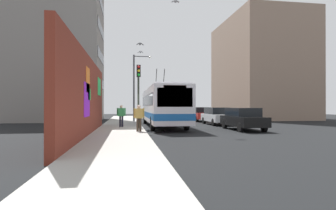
{
  "coord_description": "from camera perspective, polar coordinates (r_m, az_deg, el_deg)",
  "views": [
    {
      "loc": [
        -19.11,
        1.16,
        1.71
      ],
      "look_at": [
        0.87,
        -1.89,
        1.79
      ],
      "focal_mm": 28.82,
      "sensor_mm": 36.0,
      "label": 1
    }
  ],
  "objects": [
    {
      "name": "building_far_left",
      "position": [
        34.37,
        -22.45,
        10.86
      ],
      "size": [
        8.53,
        9.97,
        16.61
      ],
      "color": "gray",
      "rests_on": "ground_plane"
    },
    {
      "name": "street_lamp",
      "position": [
        28.1,
        -6.8,
        4.64
      ],
      "size": [
        0.44,
        1.9,
        6.86
      ],
      "color": "#4C4C51",
      "rests_on": "sidewalk_slab"
    },
    {
      "name": "parked_car_white",
      "position": [
        25.08,
        10.31,
        -2.22
      ],
      "size": [
        4.48,
        1.83,
        1.58
      ],
      "color": "white",
      "rests_on": "ground_plane"
    },
    {
      "name": "traffic_light",
      "position": [
        19.24,
        -6.26,
        4.08
      ],
      "size": [
        0.49,
        0.28,
        4.49
      ],
      "color": "#2D382D",
      "rests_on": "sidewalk_slab"
    },
    {
      "name": "city_bus",
      "position": [
        22.69,
        -1.19,
        0.02
      ],
      "size": [
        12.03,
        2.69,
        5.02
      ],
      "color": "silver",
      "rests_on": "ground_plane"
    },
    {
      "name": "parked_car_red",
      "position": [
        30.37,
        6.91,
        -1.88
      ],
      "size": [
        4.22,
        1.82,
        1.58
      ],
      "color": "#B21E19",
      "rests_on": "ground_plane"
    },
    {
      "name": "pedestrian_at_curb",
      "position": [
        16.63,
        -6.17,
        -2.31
      ],
      "size": [
        0.22,
        0.66,
        1.63
      ],
      "color": "#3F3326",
      "rests_on": "sidewalk_slab"
    },
    {
      "name": "pedestrian_midblock",
      "position": [
        20.46,
        -9.85,
        -1.93
      ],
      "size": [
        0.22,
        0.66,
        1.62
      ],
      "color": "#1E1E2D",
      "rests_on": "sidewalk_slab"
    },
    {
      "name": "curbside_puddle",
      "position": [
        18.77,
        -3.28,
        -5.45
      ],
      "size": [
        1.65,
        1.65,
        0.0
      ],
      "primitive_type": "cylinder",
      "color": "black",
      "rests_on": "ground_plane"
    },
    {
      "name": "ground_plane",
      "position": [
        19.22,
        -5.21,
        -5.33
      ],
      "size": [
        80.0,
        80.0,
        0.0
      ],
      "primitive_type": "plane",
      "color": "black"
    },
    {
      "name": "building_far_right",
      "position": [
        39.76,
        18.73,
        7.14
      ],
      "size": [
        13.78,
        9.4,
        13.59
      ],
      "color": "gray",
      "rests_on": "ground_plane"
    },
    {
      "name": "graffiti_wall",
      "position": [
        15.65,
        -16.72,
        1.68
      ],
      "size": [
        14.75,
        0.32,
        4.45
      ],
      "color": "maroon",
      "rests_on": "ground_plane"
    },
    {
      "name": "sidewalk_slab",
      "position": [
        19.18,
        -10.0,
        -5.11
      ],
      "size": [
        48.0,
        3.2,
        0.15
      ],
      "primitive_type": "cube",
      "color": "#9E9B93",
      "rests_on": "ground_plane"
    },
    {
      "name": "parked_car_black",
      "position": [
        19.9,
        15.55,
        -2.74
      ],
      "size": [
        4.4,
        1.87,
        1.58
      ],
      "color": "black",
      "rests_on": "ground_plane"
    },
    {
      "name": "flying_pigeons",
      "position": [
        21.64,
        -3.63,
        14.69
      ],
      "size": [
        6.11,
        3.02,
        3.19
      ],
      "color": "#47474C"
    }
  ]
}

